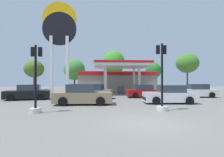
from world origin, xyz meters
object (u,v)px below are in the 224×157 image
car_6 (196,91)px  tree_1 (74,70)px  tree_4 (187,63)px  car_0 (92,92)px  car_2 (83,95)px  tree_2 (114,63)px  station_pole_sign (59,35)px  traffic_signal_0 (36,86)px  car_3 (28,93)px  car_4 (170,95)px  tree_0 (34,69)px  car_5 (144,92)px  traffic_signal_1 (162,86)px  tree_3 (153,71)px

car_6 → tree_1: (-16.41, 18.55, 3.43)m
tree_1 → tree_4: (24.28, -0.94, 1.47)m
car_0 → car_2: car_2 is taller
car_2 → tree_2: bearing=78.6°
car_2 → tree_4: (20.41, 22.75, 4.85)m
station_pole_sign → traffic_signal_0: 15.76m
car_3 → tree_1: tree_1 is taller
tree_2 → tree_4: size_ratio=1.03×
tree_2 → tree_4: 16.05m
car_4 → tree_0: tree_0 is taller
car_3 → tree_1: size_ratio=0.72×
car_6 → car_4: bearing=-136.2°
car_4 → tree_2: size_ratio=0.56×
car_5 → tree_4: (13.94, 17.51, 4.94)m
car_4 → traffic_signal_0: (-9.88, -3.71, 0.91)m
car_3 → tree_4: size_ratio=0.59×
traffic_signal_1 → tree_4: (14.99, 26.10, 3.97)m
car_4 → tree_2: 22.27m
car_2 → traffic_signal_0: 4.43m
tree_1 → tree_2: 8.61m
tree_1 → car_3: bearing=-95.6°
station_pole_sign → traffic_signal_1: station_pole_sign is taller
car_5 → tree_4: bearing=51.5°
car_4 → traffic_signal_1: size_ratio=1.02×
traffic_signal_0 → tree_1: 27.37m
tree_0 → tree_4: (31.95, 0.95, 1.43)m
car_2 → car_3: 6.99m
car_2 → tree_2: (4.40, 21.71, 4.75)m
station_pole_sign → traffic_signal_0: bearing=-83.3°
station_pole_sign → car_3: bearing=-103.6°
car_3 → car_4: 13.68m
tree_0 → tree_1: (7.67, 1.89, -0.04)m
car_0 → car_2: size_ratio=1.01×
car_5 → car_6: (6.07, -0.10, 0.04)m
traffic_signal_0 → tree_0: 27.01m
car_3 → tree_3: 26.92m
car_0 → traffic_signal_0: size_ratio=1.14×
traffic_signal_0 → car_6: bearing=29.9°
car_4 → tree_1: tree_1 is taller
car_6 → tree_4: 19.90m
car_3 → tree_4: tree_4 is taller
car_4 → tree_1: (-11.22, 23.52, 3.42)m
car_0 → tree_1: size_ratio=0.74×
car_3 → traffic_signal_1: bearing=-32.7°
car_6 → tree_3: tree_3 is taller
tree_0 → station_pole_sign: bearing=-56.6°
car_3 → tree_0: (-5.72, 17.93, 3.47)m
car_2 → car_3: bearing=146.4°
car_2 → traffic_signal_1: 6.43m
car_5 → traffic_signal_0: size_ratio=0.98×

